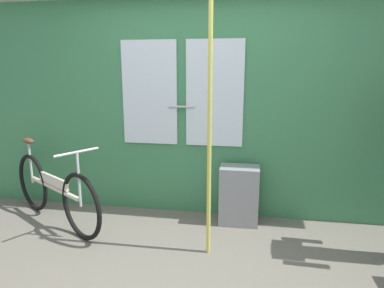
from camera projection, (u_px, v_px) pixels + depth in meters
The scene contains 5 objects.
ground_plane at pixel (175, 282), 2.64m from camera, with size 6.49×4.24×0.04m, color #666056.
train_door_wall at pixel (200, 104), 3.63m from camera, with size 5.49×0.28×2.34m.
bicycle_near_door at pixel (54, 191), 3.54m from camera, with size 1.45×0.93×0.86m.
trash_bin_by_wall at pixel (239, 195), 3.55m from camera, with size 0.40×0.28×0.61m, color gray.
handrail_pole at pixel (210, 124), 2.78m from camera, with size 0.04×0.04×2.30m, color #C6C14C.
Camera 1 is at (0.53, -2.28, 1.60)m, focal length 31.94 mm.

